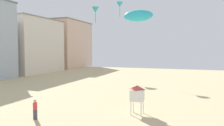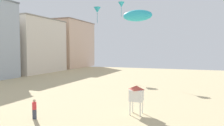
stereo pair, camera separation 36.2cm
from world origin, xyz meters
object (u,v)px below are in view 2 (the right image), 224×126
Objects in this scene: kite_cyan_delta at (121,5)px; kite_cyan_parafoil at (137,16)px; kite_cyan_delta_2 at (97,10)px; kite_flyer at (34,108)px; lifeguard_stand at (136,94)px.

kite_cyan_parafoil is at bearing -68.53° from kite_cyan_delta.
kite_cyan_delta_2 is at bearing 121.04° from kite_cyan_parafoil.
kite_cyan_delta is at bearing -27.63° from kite_cyan_delta_2.
kite_flyer is at bearing -86.82° from kite_cyan_delta.
kite_flyer is 0.46× the size of kite_cyan_delta_2.
lifeguard_stand is 28.00m from kite_cyan_delta.
kite_cyan_delta is 0.81× the size of kite_cyan_delta_2.
kite_cyan_parafoil is 31.37m from kite_cyan_delta_2.
kite_cyan_parafoil is (7.43, 4.65, 7.74)m from kite_flyer.
kite_cyan_delta_2 reaches higher than kite_cyan_delta.
kite_cyan_parafoil is at bearing -58.96° from kite_cyan_delta_2.
kite_cyan_delta_2 reaches higher than kite_cyan_parafoil.
kite_flyer is at bearing -74.77° from kite_cyan_delta_2.
kite_cyan_delta is at bearing 118.36° from lifeguard_stand.
kite_flyer is at bearing -143.57° from lifeguard_stand.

